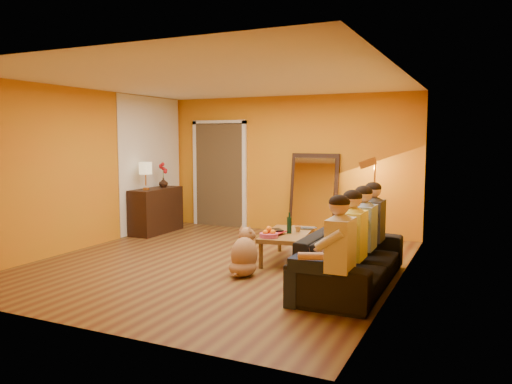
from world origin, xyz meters
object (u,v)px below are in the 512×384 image
at_px(mirror_frame, 314,194).
at_px(person_far_left, 340,254).
at_px(table_lamp, 146,176).
at_px(dog, 244,251).
at_px(sofa, 351,258).
at_px(person_mid_right, 364,235).
at_px(laptop, 307,229).
at_px(floor_lamp, 374,202).
at_px(sideboard, 156,210).
at_px(person_far_right, 374,228).
at_px(vase, 163,183).
at_px(coffee_table, 287,246).
at_px(tumbler, 298,229).
at_px(wine_bottle, 289,223).
at_px(person_mid_left, 353,244).

relative_size(mirror_frame, person_far_left, 1.25).
relative_size(mirror_frame, table_lamp, 2.98).
bearing_deg(dog, sofa, 28.95).
height_order(person_mid_right, laptop, person_mid_right).
height_order(floor_lamp, person_far_left, floor_lamp).
bearing_deg(sideboard, person_far_right, -15.06).
xyz_separation_m(table_lamp, vase, (0.00, 0.55, -0.16)).
distance_m(coffee_table, laptop, 0.45).
xyz_separation_m(sofa, tumbler, (-1.04, 0.94, 0.13)).
relative_size(table_lamp, person_mid_right, 0.42).
distance_m(person_far_left, wine_bottle, 2.16).
bearing_deg(tumbler, person_mid_right, -35.59).
height_order(dog, vase, vase).
bearing_deg(dog, coffee_table, 99.62).
distance_m(table_lamp, person_mid_right, 4.62).
xyz_separation_m(person_mid_right, person_far_right, (0.00, 0.55, 0.00)).
distance_m(dog, tumbler, 1.16).
xyz_separation_m(sofa, coffee_table, (-1.16, 0.82, -0.12)).
relative_size(coffee_table, person_mid_right, 1.00).
relative_size(wine_bottle, tumbler, 3.42).
bearing_deg(sofa, person_far_right, -11.31).
bearing_deg(floor_lamp, table_lamp, -176.10).
distance_m(sofa, tumbler, 1.41).
height_order(laptop, vase, vase).
relative_size(coffee_table, tumbler, 13.44).
height_order(coffee_table, person_mid_left, person_mid_left).
height_order(sofa, coffee_table, sofa).
height_order(tumbler, vase, vase).
bearing_deg(person_far_left, laptop, 117.16).
xyz_separation_m(coffee_table, vase, (-3.08, 1.26, 0.73)).
bearing_deg(coffee_table, vase, 149.10).
height_order(coffee_table, wine_bottle, wine_bottle).
relative_size(floor_lamp, vase, 7.93).
relative_size(mirror_frame, floor_lamp, 1.06).
xyz_separation_m(sofa, wine_bottle, (-1.11, 0.77, 0.24)).
xyz_separation_m(sideboard, floor_lamp, (3.99, 0.71, 0.29)).
bearing_deg(person_mid_left, person_far_left, -90.00).
bearing_deg(vase, sofa, -26.09).
bearing_deg(laptop, vase, 147.47).
bearing_deg(person_far_left, person_mid_left, 90.00).
bearing_deg(tumbler, sofa, -42.01).
bearing_deg(tumbler, dog, -107.36).
distance_m(floor_lamp, person_far_left, 3.56).
height_order(mirror_frame, tumbler, mirror_frame).
distance_m(mirror_frame, dog, 3.09).
distance_m(sideboard, floor_lamp, 4.06).
bearing_deg(sofa, vase, 63.91).
height_order(table_lamp, vase, table_lamp).
xyz_separation_m(mirror_frame, laptop, (0.47, -1.74, -0.33)).
relative_size(laptop, vase, 1.68).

